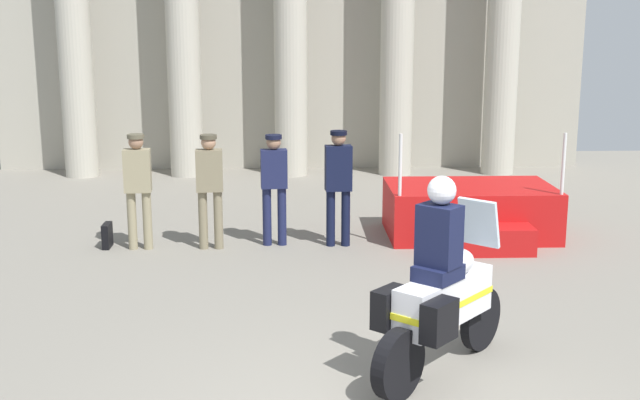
# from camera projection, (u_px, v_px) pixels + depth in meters

# --- Properties ---
(reviewing_stand) EXTENTS (2.52, 2.05, 1.68)m
(reviewing_stand) POSITION_uv_depth(u_px,v_px,m) (471.00, 212.00, 12.43)
(reviewing_stand) COLOR #B71414
(reviewing_stand) RESTS_ON ground_plane
(officer_in_row_0) EXTENTS (0.40, 0.25, 1.68)m
(officer_in_row_0) POSITION_uv_depth(u_px,v_px,m) (138.00, 182.00, 11.60)
(officer_in_row_0) COLOR gray
(officer_in_row_0) RESTS_ON ground_plane
(officer_in_row_1) EXTENTS (0.40, 0.25, 1.67)m
(officer_in_row_1) POSITION_uv_depth(u_px,v_px,m) (210.00, 182.00, 11.62)
(officer_in_row_1) COLOR #7A7056
(officer_in_row_1) RESTS_ON ground_plane
(officer_in_row_2) EXTENTS (0.40, 0.25, 1.64)m
(officer_in_row_2) POSITION_uv_depth(u_px,v_px,m) (274.00, 181.00, 11.82)
(officer_in_row_2) COLOR #191E42
(officer_in_row_2) RESTS_ON ground_plane
(officer_in_row_3) EXTENTS (0.40, 0.25, 1.70)m
(officer_in_row_3) POSITION_uv_depth(u_px,v_px,m) (338.00, 179.00, 11.77)
(officer_in_row_3) COLOR black
(officer_in_row_3) RESTS_ON ground_plane
(motorcycle_with_rider) EXTENTS (1.49, 1.63, 1.90)m
(motorcycle_with_rider) POSITION_uv_depth(u_px,v_px,m) (440.00, 294.00, 7.45)
(motorcycle_with_rider) COLOR black
(motorcycle_with_rider) RESTS_ON ground_plane
(briefcase_on_ground) EXTENTS (0.10, 0.32, 0.36)m
(briefcase_on_ground) POSITION_uv_depth(u_px,v_px,m) (107.00, 236.00, 11.85)
(briefcase_on_ground) COLOR black
(briefcase_on_ground) RESTS_ON ground_plane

